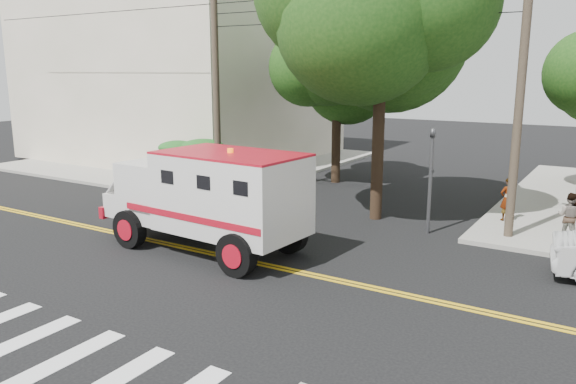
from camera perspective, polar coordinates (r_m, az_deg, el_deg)
The scene contains 13 objects.
ground at distance 16.70m, azimuth -4.83°, elevation -6.87°, with size 100.00×100.00×0.00m, color black.
sidewalk_nw at distance 35.20m, azimuth -9.44°, elevation 3.27°, with size 17.00×17.00×0.15m, color gray.
building_left at distance 37.24m, azimuth -10.55°, elevation 11.56°, with size 16.00×14.00×10.00m, color beige.
utility_pole_left at distance 23.98m, azimuth -7.29°, elevation 9.86°, with size 0.28×0.28×9.00m, color #382D23.
utility_pole_right at distance 19.12m, azimuth 22.46°, elevation 8.47°, with size 0.28×0.28×9.00m, color #382D23.
tree_main at distance 20.36m, azimuth 10.41°, elevation 16.96°, with size 6.08×5.70×9.85m.
tree_left at distance 27.27m, azimuth 5.46°, elevation 12.76°, with size 4.48×4.20×7.70m.
traffic_signal at distance 19.36m, azimuth 14.31°, elevation 2.26°, with size 0.15×0.18×3.60m.
accessibility_sign at distance 24.81m, azimuth -7.93°, elevation 2.63°, with size 0.45×0.10×2.02m.
palm_planter at distance 25.90m, azimuth -9.42°, elevation 3.62°, with size 3.52×2.63×2.36m.
armored_truck at distance 17.17m, azimuth -8.02°, elevation -0.23°, with size 7.02×3.14×3.13m.
pedestrian_a at distance 21.62m, azimuth 21.39°, elevation -0.68°, with size 0.57×0.38×1.57m, color gray.
pedestrian_b at distance 19.92m, azimuth 26.69°, elevation -2.24°, with size 0.75×0.59×1.55m, color gray.
Camera 1 is at (9.46, -12.63, 5.45)m, focal length 35.00 mm.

